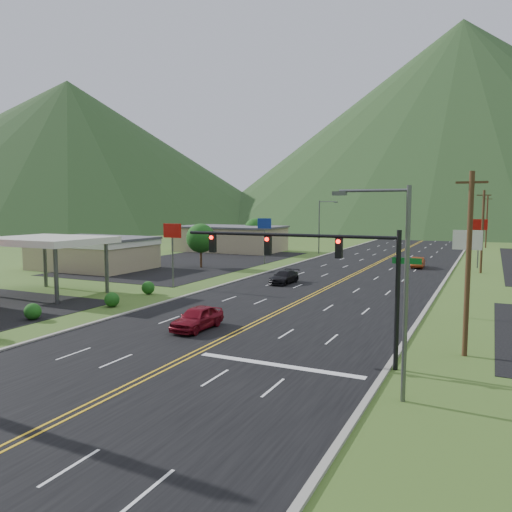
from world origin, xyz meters
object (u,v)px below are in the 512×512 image
at_px(streetlight_west, 321,223).
at_px(gas_canopy, 49,242).
at_px(car_red_near, 197,318).
at_px(traffic_signal, 320,260).
at_px(car_red_far, 418,263).
at_px(streetlight_east, 398,279).
at_px(car_dark_mid, 284,277).

relative_size(streetlight_west, gas_canopy, 0.90).
height_order(streetlight_west, car_red_near, streetlight_west).
relative_size(gas_canopy, car_red_near, 2.22).
height_order(traffic_signal, car_red_far, traffic_signal).
height_order(streetlight_east, car_red_near, streetlight_east).
height_order(car_dark_mid, car_red_far, car_red_far).
height_order(traffic_signal, car_red_near, traffic_signal).
bearing_deg(traffic_signal, streetlight_west, 107.97).
xyz_separation_m(streetlight_east, car_red_far, (-5.23, 46.89, -4.47)).
bearing_deg(streetlight_east, streetlight_west, 110.86).
distance_m(car_red_near, car_red_far, 41.23).
distance_m(traffic_signal, gas_canopy, 29.59).
distance_m(streetlight_east, car_red_far, 47.39).
height_order(streetlight_west, car_dark_mid, streetlight_west).
height_order(streetlight_east, gas_canopy, streetlight_east).
distance_m(streetlight_east, car_dark_mid, 31.81).
height_order(traffic_signal, streetlight_east, streetlight_east).
xyz_separation_m(car_red_near, car_dark_mid, (-2.18, 20.46, -0.10)).
xyz_separation_m(car_red_near, car_red_far, (8.70, 40.30, -0.06)).
bearing_deg(car_red_near, streetlight_west, 100.67).
bearing_deg(car_red_near, car_dark_mid, 97.25).
bearing_deg(gas_canopy, traffic_signal, -15.70).
relative_size(streetlight_west, car_red_near, 2.00).
relative_size(streetlight_east, gas_canopy, 0.90).
relative_size(car_red_near, car_red_far, 1.05).
bearing_deg(streetlight_west, car_red_near, -80.51).
bearing_deg(streetlight_west, traffic_signal, -72.03).
bearing_deg(gas_canopy, streetlight_east, -19.88).
distance_m(streetlight_east, car_red_near, 16.03).
relative_size(streetlight_east, car_dark_mid, 1.95).
bearing_deg(car_dark_mid, streetlight_west, 103.97).
height_order(traffic_signal, gas_canopy, traffic_signal).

